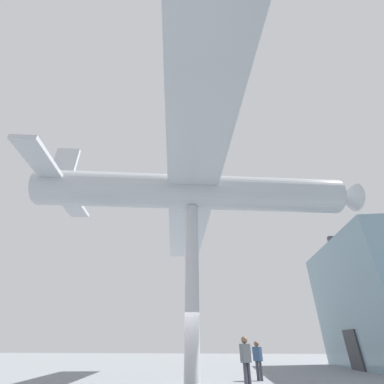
{
  "coord_description": "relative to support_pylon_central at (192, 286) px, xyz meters",
  "views": [
    {
      "loc": [
        10.55,
        1.03,
        1.52
      ],
      "look_at": [
        0.0,
        0.0,
        7.77
      ],
      "focal_mm": 24.0,
      "sensor_mm": 36.0,
      "label": 1
    }
  ],
  "objects": [
    {
      "name": "support_pylon_central",
      "position": [
        0.0,
        0.0,
        0.0
      ],
      "size": [
        0.55,
        0.55,
        6.95
      ],
      "color": "#B7B7BC",
      "rests_on": "ground_plane"
    },
    {
      "name": "suspended_airplane",
      "position": [
        -0.02,
        0.1,
        4.31
      ],
      "size": [
        20.88,
        15.68,
        3.11
      ],
      "rotation": [
        0.0,
        0.0,
        0.16
      ],
      "color": "#B2B7BC",
      "rests_on": "support_pylon_central"
    },
    {
      "name": "visitor_person",
      "position": [
        -1.84,
        1.99,
        -2.45
      ],
      "size": [
        0.42,
        0.45,
        1.76
      ],
      "rotation": [
        0.0,
        0.0,
        2.21
      ],
      "color": "#383842",
      "rests_on": "ground_plane"
    },
    {
      "name": "visitor_second",
      "position": [
        -4.42,
        2.76,
        -2.56
      ],
      "size": [
        0.43,
        0.45,
        1.6
      ],
      "rotation": [
        0.0,
        0.0,
        0.85
      ],
      "color": "#383842",
      "rests_on": "ground_plane"
    }
  ]
}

